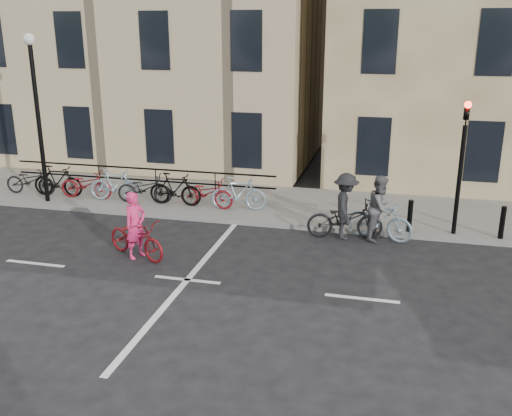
% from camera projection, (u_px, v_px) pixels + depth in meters
% --- Properties ---
extents(ground, '(120.00, 120.00, 0.00)m').
position_uv_depth(ground, '(187.00, 280.00, 13.21)').
color(ground, black).
rests_on(ground, ground).
extents(sidewalk, '(46.00, 4.00, 0.15)m').
position_uv_depth(sidewalk, '(139.00, 195.00, 19.65)').
color(sidewalk, slate).
rests_on(sidewalk, ground).
extents(building_west, '(20.00, 10.00, 10.00)m').
position_uv_depth(building_west, '(97.00, 38.00, 25.74)').
color(building_west, tan).
rests_on(building_west, sidewalk).
extents(traffic_light, '(0.18, 0.30, 3.90)m').
position_uv_depth(traffic_light, '(462.00, 152.00, 15.07)').
color(traffic_light, black).
rests_on(traffic_light, sidewalk).
extents(lamp_post, '(0.36, 0.36, 5.28)m').
position_uv_depth(lamp_post, '(36.00, 98.00, 17.71)').
color(lamp_post, black).
rests_on(lamp_post, sidewalk).
extents(bollard_east, '(0.14, 0.14, 0.90)m').
position_uv_depth(bollard_east, '(410.00, 216.00, 15.82)').
color(bollard_east, black).
rests_on(bollard_east, sidewalk).
extents(bollard_west, '(0.14, 0.14, 0.90)m').
position_uv_depth(bollard_west, '(502.00, 222.00, 15.27)').
color(bollard_west, black).
rests_on(bollard_west, sidewalk).
extents(parked_bikes, '(9.35, 1.23, 1.05)m').
position_uv_depth(parked_bikes, '(129.00, 186.00, 18.56)').
color(parked_bikes, black).
rests_on(parked_bikes, sidewalk).
extents(cyclist_pink, '(2.03, 1.38, 1.71)m').
position_uv_depth(cyclist_pink, '(136.00, 235.00, 14.37)').
color(cyclist_pink, maroon).
rests_on(cyclist_pink, ground).
extents(cyclist_grey, '(1.94, 1.08, 1.80)m').
position_uv_depth(cyclist_grey, '(380.00, 214.00, 15.55)').
color(cyclist_grey, '#839DAB').
rests_on(cyclist_grey, ground).
extents(cyclist_dark, '(2.16, 1.28, 1.85)m').
position_uv_depth(cyclist_dark, '(345.00, 213.00, 15.63)').
color(cyclist_dark, black).
rests_on(cyclist_dark, ground).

